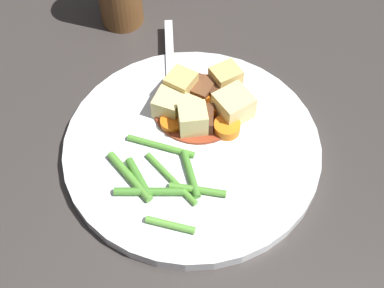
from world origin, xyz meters
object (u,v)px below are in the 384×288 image
at_px(carrot_slice_4, 237,101).
at_px(meat_chunk_2, 206,121).
at_px(fork, 171,75).
at_px(potato_chunk_0, 193,120).
at_px(carrot_slice_3, 227,127).
at_px(potato_chunk_5, 168,104).
at_px(meat_chunk_1, 198,89).
at_px(carrot_slice_2, 172,123).
at_px(meat_chunk_0, 219,93).
at_px(dinner_plate, 192,148).
at_px(carrot_slice_0, 215,108).
at_px(potato_chunk_2, 233,105).
at_px(potato_chunk_3, 187,108).
at_px(carrot_slice_1, 182,82).
at_px(potato_chunk_1, 226,79).
at_px(potato_chunk_4, 181,86).

xyz_separation_m(carrot_slice_4, meat_chunk_2, (-0.04, 0.02, 0.00)).
bearing_deg(fork, potato_chunk_0, -136.57).
bearing_deg(carrot_slice_3, potato_chunk_5, 92.18).
bearing_deg(meat_chunk_1, carrot_slice_2, 172.18).
bearing_deg(meat_chunk_1, carrot_slice_3, -123.42).
bearing_deg(meat_chunk_0, potato_chunk_0, 170.66).
distance_m(carrot_slice_2, carrot_slice_3, 0.06).
height_order(dinner_plate, carrot_slice_0, carrot_slice_0).
distance_m(potato_chunk_2, potato_chunk_3, 0.05).
height_order(carrot_slice_1, potato_chunk_5, potato_chunk_5).
height_order(potato_chunk_1, meat_chunk_0, potato_chunk_1).
height_order(carrot_slice_1, carrot_slice_3, carrot_slice_3).
relative_size(carrot_slice_0, potato_chunk_1, 0.77).
bearing_deg(carrot_slice_3, meat_chunk_2, 100.86).
bearing_deg(carrot_slice_3, carrot_slice_0, 51.34).
distance_m(meat_chunk_1, fork, 0.04).
bearing_deg(potato_chunk_0, meat_chunk_1, 18.57).
relative_size(carrot_slice_3, meat_chunk_2, 0.92).
distance_m(dinner_plate, carrot_slice_0, 0.05).
relative_size(potato_chunk_2, potato_chunk_4, 1.15).
relative_size(potato_chunk_4, meat_chunk_1, 0.95).
xyz_separation_m(carrot_slice_3, fork, (0.05, 0.09, -0.00)).
bearing_deg(meat_chunk_1, potato_chunk_0, -161.43).
bearing_deg(potato_chunk_4, carrot_slice_4, -76.86).
bearing_deg(potato_chunk_0, meat_chunk_0, -9.34).
distance_m(carrot_slice_3, meat_chunk_0, 0.05).
distance_m(potato_chunk_0, potato_chunk_3, 0.02).
height_order(carrot_slice_1, meat_chunk_2, meat_chunk_2).
xyz_separation_m(potato_chunk_2, meat_chunk_2, (-0.03, 0.02, -0.01)).
distance_m(carrot_slice_0, meat_chunk_2, 0.02).
bearing_deg(carrot_slice_2, potato_chunk_3, -25.10).
xyz_separation_m(potato_chunk_1, meat_chunk_2, (-0.06, -0.00, -0.00)).
bearing_deg(carrot_slice_3, carrot_slice_2, 107.99).
bearing_deg(fork, carrot_slice_0, -112.47).
relative_size(carrot_slice_0, fork, 0.15).
xyz_separation_m(potato_chunk_3, potato_chunk_5, (-0.00, 0.02, 0.00)).
distance_m(potato_chunk_2, potato_chunk_5, 0.07).
relative_size(potato_chunk_0, potato_chunk_5, 1.01).
bearing_deg(meat_chunk_2, carrot_slice_0, -1.57).
height_order(carrot_slice_2, potato_chunk_0, potato_chunk_0).
xyz_separation_m(potato_chunk_1, potato_chunk_4, (-0.03, 0.04, 0.00)).
bearing_deg(meat_chunk_0, carrot_slice_3, -146.31).
height_order(potato_chunk_3, meat_chunk_0, potato_chunk_3).
xyz_separation_m(potato_chunk_0, potato_chunk_1, (0.07, -0.01, -0.00)).
relative_size(potato_chunk_0, potato_chunk_2, 0.85).
distance_m(potato_chunk_2, meat_chunk_2, 0.04).
height_order(carrot_slice_1, potato_chunk_4, potato_chunk_4).
height_order(dinner_plate, potato_chunk_4, potato_chunk_4).
height_order(carrot_slice_0, potato_chunk_4, potato_chunk_4).
xyz_separation_m(carrot_slice_1, potato_chunk_1, (0.02, -0.05, 0.01)).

